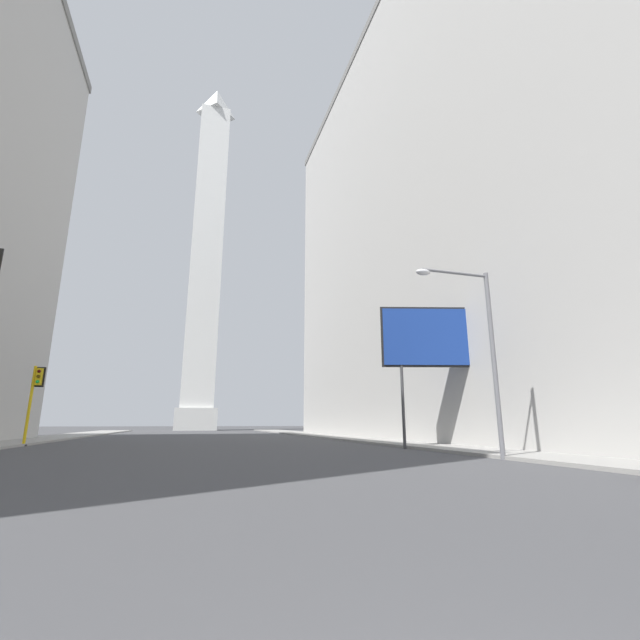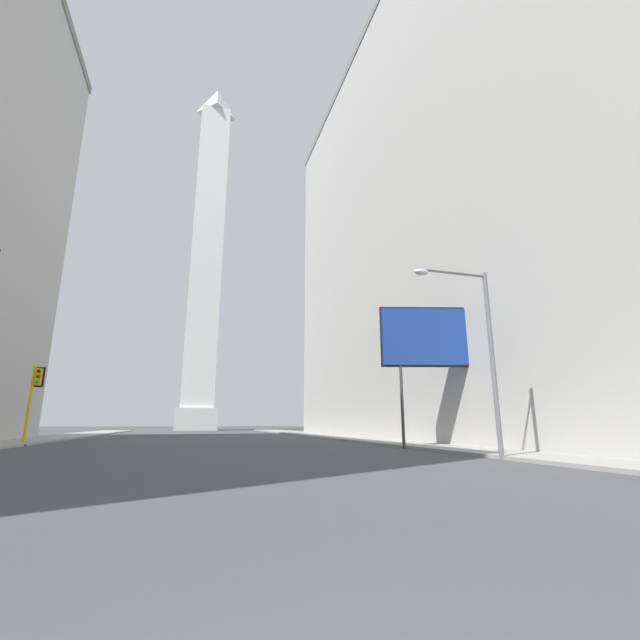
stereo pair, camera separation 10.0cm
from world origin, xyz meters
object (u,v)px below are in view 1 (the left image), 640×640
Objects in this scene: traffic_light_mid_left at (34,392)px; street_lamp at (480,338)px; obelisk at (207,248)px; billboard_sign at (440,339)px.

street_lamp is (21.37, -17.20, 1.57)m from traffic_light_mid_left.
obelisk is 82.33m from street_lamp.
traffic_light_mid_left is 0.61× the size of billboard_sign.
street_lamp is at bearing -38.82° from traffic_light_mid_left.
obelisk is 68.03m from traffic_light_mid_left.
street_lamp is 7.53m from billboard_sign.
traffic_light_mid_left is 26.14m from billboard_sign.
street_lamp is at bearing -109.73° from billboard_sign.
billboard_sign is (2.50, 6.97, 1.39)m from street_lamp.
street_lamp is at bearing -82.06° from obelisk.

